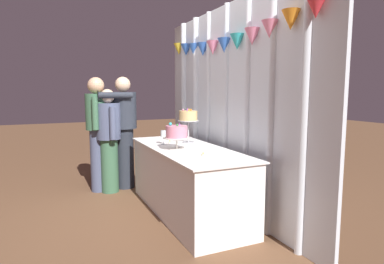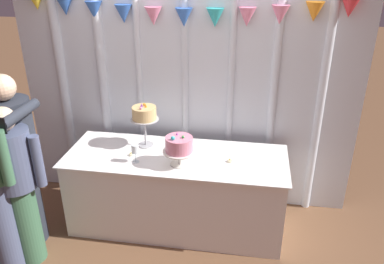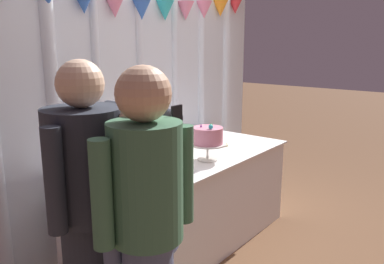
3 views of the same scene
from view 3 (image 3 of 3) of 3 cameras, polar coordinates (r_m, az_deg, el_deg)
ground_plane at (r=3.44m, az=0.76°, el=-16.51°), size 24.00×24.00×0.00m
draped_curtain at (r=3.41m, az=-7.94°, el=5.96°), size 3.38×0.17×2.42m
cake_table at (r=3.33m, az=-0.61°, el=-10.18°), size 2.05×0.77×0.77m
cake_display_nearleft at (r=2.98m, az=-6.97°, el=1.23°), size 0.27×0.27×0.44m
cake_display_nearright at (r=3.10m, az=2.26°, el=-0.74°), size 0.29×0.29×0.30m
wine_glass at (r=2.81m, az=-2.17°, el=-3.51°), size 0.07×0.07×0.17m
tealight_far_left at (r=2.86m, az=-4.79°, el=-5.69°), size 0.04×0.04×0.03m
tealight_near_left at (r=3.56m, az=4.88°, el=-1.92°), size 0.05×0.05×0.04m
guest_girl_blue_dress at (r=2.00m, az=-14.54°, el=-11.53°), size 0.51×0.62×1.62m
guest_man_dark_suit at (r=1.95m, az=-6.91°, el=-15.00°), size 0.50×0.37×1.44m
guest_man_pink_jacket at (r=1.75m, az=-6.44°, el=-14.41°), size 0.46×0.37×1.60m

